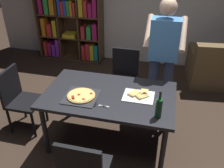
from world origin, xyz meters
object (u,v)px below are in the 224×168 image
at_px(dining_table, 109,99).
at_px(pepperoni_pizza_on_tray, 81,96).
at_px(person_serving_pizza, 163,55).
at_px(kitchen_scissors, 98,105).
at_px(bookshelf, 70,17).
at_px(wine_bottle, 159,108).
at_px(chair_far_side, 124,74).
at_px(chair_left_end, 19,96).

height_order(dining_table, pepperoni_pizza_on_tray, pepperoni_pizza_on_tray).
distance_m(person_serving_pizza, kitchen_scissors, 1.21).
relative_size(person_serving_pizza, pepperoni_pizza_on_tray, 4.47).
bearing_deg(bookshelf, wine_bottle, -52.60).
relative_size(dining_table, chair_far_side, 1.75).
bearing_deg(person_serving_pizza, pepperoni_pizza_on_tray, -134.66).
relative_size(dining_table, kitchen_scissors, 8.12).
relative_size(chair_far_side, pepperoni_pizza_on_tray, 2.30).
relative_size(chair_far_side, bookshelf, 0.46).
height_order(wine_bottle, kitchen_scissors, wine_bottle).
height_order(dining_table, chair_far_side, chair_far_side).
xyz_separation_m(chair_left_end, kitchen_scissors, (1.21, -0.26, 0.24)).
bearing_deg(kitchen_scissors, bookshelf, 117.62).
height_order(chair_left_end, person_serving_pizza, person_serving_pizza).
distance_m(bookshelf, pepperoni_pizza_on_tray, 2.77).
xyz_separation_m(bookshelf, kitchen_scissors, (1.38, -2.64, -0.18)).
distance_m(wine_bottle, kitchen_scissors, 0.68).
xyz_separation_m(person_serving_pizza, wine_bottle, (0.04, -1.04, -0.13)).
height_order(pepperoni_pizza_on_tray, wine_bottle, wine_bottle).
bearing_deg(chair_far_side, kitchen_scissors, -92.98).
bearing_deg(dining_table, pepperoni_pizza_on_tray, -154.47).
height_order(person_serving_pizza, pepperoni_pizza_on_tray, person_serving_pizza).
height_order(bookshelf, wine_bottle, bookshelf).
xyz_separation_m(dining_table, chair_far_side, (0.00, 0.96, -0.16)).
distance_m(bookshelf, person_serving_pizza, 2.59).
height_order(chair_left_end, pepperoni_pizza_on_tray, chair_left_end).
distance_m(pepperoni_pizza_on_tray, wine_bottle, 0.93).
xyz_separation_m(chair_far_side, pepperoni_pizza_on_tray, (-0.30, -1.10, 0.25)).
bearing_deg(chair_left_end, pepperoni_pizza_on_tray, -8.45).
distance_m(bookshelf, kitchen_scissors, 2.98).
distance_m(dining_table, bookshelf, 2.79).
relative_size(dining_table, bookshelf, 0.81).
bearing_deg(chair_far_side, dining_table, -90.00).
bearing_deg(chair_far_side, bookshelf, 135.53).
bearing_deg(pepperoni_pizza_on_tray, kitchen_scissors, -26.56).
bearing_deg(dining_table, person_serving_pizza, 52.34).
bearing_deg(person_serving_pizza, kitchen_scissors, -122.29).
height_order(pepperoni_pizza_on_tray, kitchen_scissors, pepperoni_pizza_on_tray).
height_order(dining_table, chair_left_end, chair_left_end).
xyz_separation_m(person_serving_pizza, kitchen_scissors, (-0.63, -1.00, -0.24)).
height_order(chair_left_end, bookshelf, bookshelf).
bearing_deg(chair_left_end, dining_table, 0.00).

